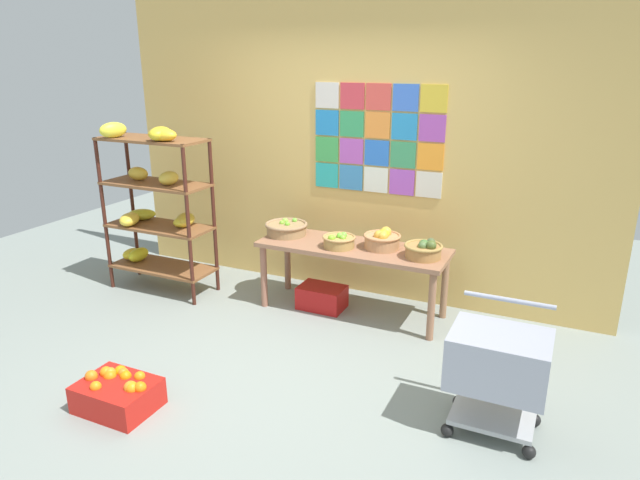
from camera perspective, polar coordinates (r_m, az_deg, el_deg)
ground at (r=4.34m, az=-5.72°, el=-12.76°), size 9.36×9.36×0.00m
back_wall_with_art at (r=5.32m, az=3.31°, el=9.74°), size 4.82×0.07×2.90m
banana_shelf_unit at (r=5.62m, az=-16.43°, el=3.91°), size 1.05×0.53×1.64m
display_table at (r=4.99m, az=3.33°, el=-1.42°), size 1.68×0.58×0.63m
fruit_basket_back_left at (r=4.90m, az=6.32°, el=0.05°), size 0.32×0.32×0.18m
fruit_basket_centre at (r=4.90m, az=1.93°, el=-0.07°), size 0.29×0.29×0.14m
fruit_basket_right at (r=5.26m, az=-3.42°, el=1.22°), size 0.40×0.40×0.14m
fruit_basket_left at (r=4.72m, az=10.46°, el=-0.95°), size 0.32×0.32×0.17m
produce_crate_under_table at (r=5.22m, az=0.20°, el=-5.80°), size 0.42×0.28×0.21m
orange_crate_foreground at (r=4.07m, az=-19.75°, el=-14.36°), size 0.50×0.38×0.24m
shopping_cart at (r=3.61m, az=17.57°, el=-11.87°), size 0.57×0.48×0.80m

